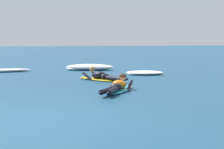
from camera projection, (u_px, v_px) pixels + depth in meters
The scene contains 6 objects.
ground_plane at pixel (26, 74), 18.00m from camera, with size 120.00×120.00×0.00m, color navy.
surfer_near at pixel (118, 87), 11.94m from camera, with size 1.53×2.44×0.54m.
surfer_far at pixel (101, 77), 15.08m from camera, with size 1.60×2.21×0.54m.
whitewater_front at pixel (90, 67), 19.98m from camera, with size 2.47×1.48×0.29m.
whitewater_mid_left at pixel (145, 73), 17.56m from camera, with size 1.74×1.35×0.17m.
whitewater_mid_right at pixel (0, 71), 18.70m from camera, with size 2.89×1.31×0.16m.
Camera 1 is at (0.20, -8.32, 1.56)m, focal length 66.30 mm.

